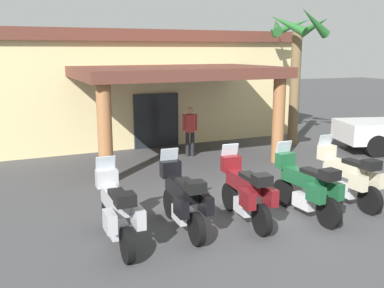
# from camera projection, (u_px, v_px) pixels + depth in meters

# --- Properties ---
(ground_plane) EXTENTS (80.00, 80.00, 0.00)m
(ground_plane) POSITION_uv_depth(u_px,v_px,m) (259.00, 215.00, 10.13)
(ground_plane) COLOR #424244
(motel_building) EXTENTS (13.29, 11.17, 4.50)m
(motel_building) POSITION_uv_depth(u_px,v_px,m) (133.00, 83.00, 19.44)
(motel_building) COLOR beige
(motel_building) RESTS_ON ground_plane
(motorcycle_silver) EXTENTS (0.71, 2.21, 1.61)m
(motorcycle_silver) POSITION_uv_depth(u_px,v_px,m) (117.00, 212.00, 8.42)
(motorcycle_silver) COLOR black
(motorcycle_silver) RESTS_ON ground_plane
(motorcycle_black) EXTENTS (0.70, 2.21, 1.61)m
(motorcycle_black) POSITION_uv_depth(u_px,v_px,m) (183.00, 199.00, 9.14)
(motorcycle_black) COLOR black
(motorcycle_black) RESTS_ON ground_plane
(motorcycle_maroon) EXTENTS (0.72, 2.21, 1.61)m
(motorcycle_maroon) POSITION_uv_depth(u_px,v_px,m) (246.00, 192.00, 9.60)
(motorcycle_maroon) COLOR black
(motorcycle_maroon) RESTS_ON ground_plane
(motorcycle_green) EXTENTS (0.73, 2.21, 1.61)m
(motorcycle_green) POSITION_uv_depth(u_px,v_px,m) (306.00, 187.00, 9.93)
(motorcycle_green) COLOR black
(motorcycle_green) RESTS_ON ground_plane
(motorcycle_cream) EXTENTS (0.72, 2.21, 1.61)m
(motorcycle_cream) POSITION_uv_depth(u_px,v_px,m) (348.00, 177.00, 10.74)
(motorcycle_cream) COLOR black
(motorcycle_cream) RESTS_ON ground_plane
(pedestrian) EXTENTS (0.51, 0.32, 1.78)m
(pedestrian) POSITION_uv_depth(u_px,v_px,m) (190.00, 128.00, 15.56)
(pedestrian) COLOR black
(pedestrian) RESTS_ON ground_plane
(palm_tree_near_portico) EXTENTS (2.31, 2.34, 5.34)m
(palm_tree_near_portico) POSITION_uv_depth(u_px,v_px,m) (296.00, 51.00, 17.00)
(palm_tree_near_portico) COLOR brown
(palm_tree_near_portico) RESTS_ON ground_plane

